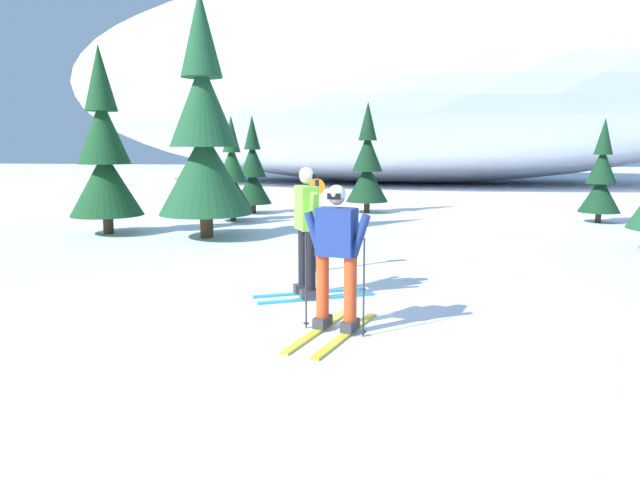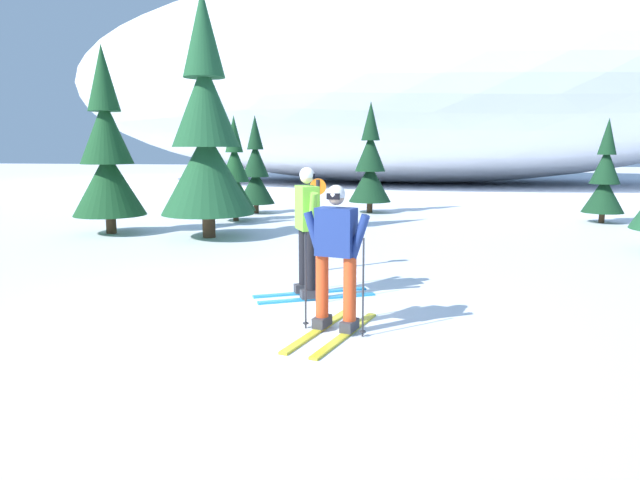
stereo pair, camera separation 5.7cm
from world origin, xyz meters
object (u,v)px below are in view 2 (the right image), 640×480
object	(u,v)px
pine_tree_center_left	(256,173)
pine_tree_right	(605,180)
skier_lime_jacket	(308,229)
skier_navy_jacket	(336,256)
pine_tree_left	(235,177)
pine_tree_center_right	(370,167)
trail_marker_post	(318,219)
pine_tree_far_left	(107,156)
pine_tree_center	(206,137)

from	to	relation	value
pine_tree_center_left	pine_tree_right	world-z (taller)	pine_tree_center_left
skier_lime_jacket	pine_tree_center_left	world-z (taller)	pine_tree_center_left
skier_navy_jacket	skier_lime_jacket	distance (m)	1.58
pine_tree_left	pine_tree_center_right	xyz separation A→B (m)	(3.63, 2.81, 0.23)
trail_marker_post	pine_tree_center_right	bearing A→B (deg)	89.57
pine_tree_far_left	pine_tree_center	world-z (taller)	pine_tree_center
skier_lime_jacket	pine_tree_center_left	distance (m)	10.69
pine_tree_center_left	pine_tree_right	size ratio (longest dim) A/B	1.07
pine_tree_center_right	pine_tree_right	distance (m)	6.85
pine_tree_center_right	pine_tree_far_left	bearing A→B (deg)	-135.97
pine_tree_center	skier_lime_jacket	bearing A→B (deg)	-55.73
skier_lime_jacket	pine_tree_center_right	size ratio (longest dim) A/B	0.52
pine_tree_right	pine_tree_center	bearing A→B (deg)	-155.88
pine_tree_left	pine_tree_center_left	bearing A→B (deg)	89.06
pine_tree_left	pine_tree_right	bearing A→B (deg)	7.63
skier_navy_jacket	pine_tree_right	bearing A→B (deg)	61.14
pine_tree_center_right	trail_marker_post	xyz separation A→B (m)	(-0.07, -9.10, -0.59)
pine_tree_right	skier_lime_jacket	bearing A→B (deg)	-125.04
pine_tree_right	pine_tree_center_left	bearing A→B (deg)	176.63
skier_navy_jacket	pine_tree_far_left	size ratio (longest dim) A/B	0.39
pine_tree_left	pine_tree_center_right	world-z (taller)	pine_tree_center_right
skier_navy_jacket	pine_tree_far_left	xyz separation A→B (m)	(-6.61, 6.59, 1.01)
pine_tree_center	pine_tree_center_right	distance (m)	6.80
skier_lime_jacket	trail_marker_post	size ratio (longest dim) A/B	1.16
pine_tree_center	pine_tree_right	distance (m)	10.99
pine_tree_far_left	pine_tree_right	bearing A→B (deg)	18.74
skier_lime_jacket	trail_marker_post	distance (m)	1.75
pine_tree_center	pine_tree_center_right	size ratio (longest dim) A/B	1.58
skier_navy_jacket	pine_tree_right	size ratio (longest dim) A/B	0.61
pine_tree_left	skier_lime_jacket	bearing A→B (deg)	-65.07
pine_tree_center	pine_tree_right	world-z (taller)	pine_tree_center
skier_lime_jacket	pine_tree_center_right	world-z (taller)	pine_tree_center_right
skier_navy_jacket	pine_tree_center_right	world-z (taller)	pine_tree_center_right
pine_tree_center_right	skier_lime_jacket	bearing A→B (deg)	-89.48
skier_lime_jacket	pine_tree_right	distance (m)	11.50
pine_tree_left	pine_tree_center	distance (m)	3.29
pine_tree_center	pine_tree_far_left	bearing A→B (deg)	175.86
skier_navy_jacket	pine_tree_far_left	distance (m)	9.39
skier_lime_jacket	pine_tree_center_left	bearing A→B (deg)	110.26
skier_lime_jacket	skier_navy_jacket	bearing A→B (deg)	-67.01
trail_marker_post	pine_tree_left	bearing A→B (deg)	119.55
pine_tree_far_left	pine_tree_left	bearing A→B (deg)	51.92
pine_tree_center_left	pine_tree_center	xyz separation A→B (m)	(0.33, -5.07, 1.05)
pine_tree_center_left	pine_tree_right	distance (m)	10.32
skier_navy_jacket	pine_tree_center	world-z (taller)	pine_tree_center
pine_tree_left	pine_tree_center_right	distance (m)	4.60
pine_tree_center_left	pine_tree_center_right	xyz separation A→B (m)	(3.60, 0.82, 0.18)
skier_navy_jacket	pine_tree_center_left	xyz separation A→B (m)	(-4.31, 11.47, 0.41)
pine_tree_center_right	pine_tree_center_left	bearing A→B (deg)	-167.15
pine_tree_left	trail_marker_post	size ratio (longest dim) A/B	1.89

